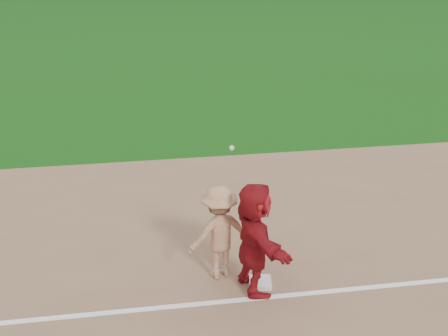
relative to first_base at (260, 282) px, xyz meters
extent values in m
plane|color=#12480D|center=(-0.31, 0.44, -0.06)|extent=(160.00, 160.00, 0.00)
cube|color=white|center=(-0.31, -0.36, -0.04)|extent=(60.00, 0.10, 0.01)
cube|color=white|center=(0.00, 0.00, 0.00)|extent=(0.41, 0.41, 0.08)
imported|color=maroon|center=(-0.13, -0.08, 0.92)|extent=(0.86, 1.84, 1.91)
imported|color=#9A9A9C|center=(-0.63, 0.38, 0.79)|extent=(1.21, 0.90, 1.67)
sphere|color=silver|center=(-0.43, 0.39, 2.29)|extent=(0.08, 0.08, 0.08)
camera|label=1|loc=(-1.76, -7.51, 5.62)|focal=45.00mm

